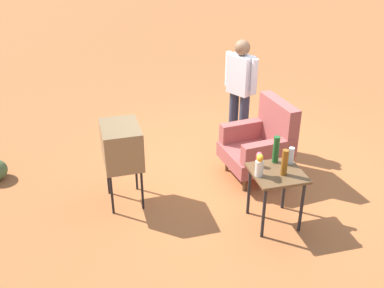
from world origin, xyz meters
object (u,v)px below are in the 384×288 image
object	(u,v)px
person_standing	(240,88)
bottle_tall_amber	(285,162)
soda_can_red	(258,161)
bottle_short_clear	(291,156)
flower_vase	(259,164)
tv_on_stand	(122,145)
bottle_wine_green	(276,149)
side_table	(277,180)
armchair	(262,143)

from	to	relation	value
person_standing	bottle_tall_amber	bearing A→B (deg)	-5.61
soda_can_red	bottle_short_clear	size ratio (longest dim) A/B	0.61
bottle_tall_amber	flower_vase	distance (m)	0.27
tv_on_stand	flower_vase	bearing A→B (deg)	57.93
person_standing	flower_vase	xyz separation A→B (m)	(1.92, -0.46, -0.11)
person_standing	flower_vase	size ratio (longest dim) A/B	6.19
tv_on_stand	bottle_wine_green	bearing A→B (deg)	69.21
side_table	flower_vase	world-z (taller)	flower_vase
armchair	soda_can_red	world-z (taller)	armchair
armchair	bottle_tall_amber	world-z (taller)	armchair
person_standing	bottle_tall_amber	xyz separation A→B (m)	(1.97, -0.19, -0.11)
armchair	tv_on_stand	world-z (taller)	armchair
tv_on_stand	bottle_tall_amber	distance (m)	1.88
person_standing	bottle_wine_green	xyz separation A→B (m)	(1.69, -0.17, -0.10)
side_table	bottle_wine_green	bearing A→B (deg)	163.70
tv_on_stand	soda_can_red	size ratio (longest dim) A/B	8.44
soda_can_red	bottle_tall_amber	world-z (taller)	bottle_tall_amber
soda_can_red	bottle_tall_amber	bearing A→B (deg)	40.93
person_standing	bottle_short_clear	size ratio (longest dim) A/B	8.20
tv_on_stand	person_standing	distance (m)	2.13
tv_on_stand	person_standing	bearing A→B (deg)	119.95
bottle_tall_amber	armchair	bearing A→B (deg)	169.60
bottle_wine_green	flower_vase	size ratio (longest dim) A/B	1.21
armchair	side_table	size ratio (longest dim) A/B	1.56
side_table	bottle_short_clear	world-z (taller)	bottle_short_clear
side_table	flower_vase	distance (m)	0.34
bottle_short_clear	armchair	bearing A→B (deg)	178.57
side_table	bottle_short_clear	xyz separation A→B (m)	(-0.13, 0.22, 0.20)
armchair	flower_vase	xyz separation A→B (m)	(1.02, -0.47, 0.33)
bottle_tall_amber	flower_vase	xyz separation A→B (m)	(-0.05, -0.27, -0.00)
bottle_wine_green	person_standing	bearing A→B (deg)	174.16
bottle_wine_green	bottle_tall_amber	distance (m)	0.28
person_standing	soda_can_red	xyz separation A→B (m)	(1.74, -0.39, -0.20)
tv_on_stand	bottle_short_clear	xyz separation A→B (m)	(0.71, 1.82, -0.00)
armchair	bottle_short_clear	xyz separation A→B (m)	(0.87, -0.02, 0.28)
side_table	bottle_wine_green	size ratio (longest dim) A/B	2.12
tv_on_stand	bottle_tall_amber	bearing A→B (deg)	61.13
side_table	bottle_short_clear	distance (m)	0.33
soda_can_red	bottle_wine_green	xyz separation A→B (m)	(-0.04, 0.22, 0.10)
armchair	person_standing	world-z (taller)	person_standing
bottle_wine_green	bottle_tall_amber	size ratio (longest dim) A/B	1.07
soda_can_red	bottle_short_clear	distance (m)	0.38
tv_on_stand	person_standing	world-z (taller)	person_standing
soda_can_red	bottle_short_clear	xyz separation A→B (m)	(0.03, 0.37, 0.04)
person_standing	bottle_tall_amber	distance (m)	1.98
side_table	person_standing	bearing A→B (deg)	172.97
soda_can_red	flower_vase	world-z (taller)	flower_vase
soda_can_red	flower_vase	xyz separation A→B (m)	(0.19, -0.07, 0.09)
tv_on_stand	flower_vase	xyz separation A→B (m)	(0.86, 1.38, 0.04)
side_table	flower_vase	bearing A→B (deg)	-85.43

